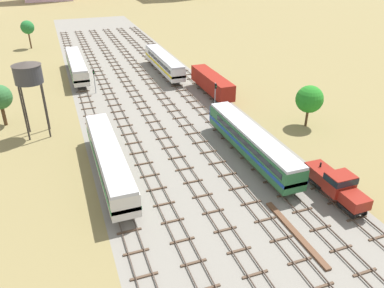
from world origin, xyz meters
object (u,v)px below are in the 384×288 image
(shunter_loco_right_nearest, at_px, (337,184))
(diesel_railcar_centre_right_near, at_px, (251,141))
(diesel_railcar_centre_right_far, at_px, (164,62))
(signal_post_near, at_px, (215,93))
(water_tower, at_px, (28,74))
(diesel_railcar_far_left_mid, at_px, (109,158))
(freight_boxcar_right_midfar, at_px, (212,82))
(signal_post_nearest, at_px, (94,78))
(diesel_railcar_far_left_farther, at_px, (76,65))

(shunter_loco_right_nearest, bearing_deg, diesel_railcar_centre_right_near, 111.81)
(diesel_railcar_centre_right_far, distance_m, signal_post_near, 22.46)
(water_tower, bearing_deg, diesel_railcar_far_left_mid, -62.84)
(freight_boxcar_right_midfar, height_order, signal_post_nearest, signal_post_nearest)
(freight_boxcar_right_midfar, relative_size, diesel_railcar_far_left_farther, 0.68)
(freight_boxcar_right_midfar, relative_size, diesel_railcar_centre_right_far, 0.68)
(diesel_railcar_far_left_mid, distance_m, freight_boxcar_right_midfar, 30.76)
(signal_post_nearest, height_order, signal_post_near, signal_post_near)
(signal_post_near, bearing_deg, shunter_loco_right_nearest, -85.45)
(diesel_railcar_centre_right_far, xyz_separation_m, signal_post_nearest, (-15.39, -7.25, 0.37))
(diesel_railcar_centre_right_far, bearing_deg, diesel_railcar_far_left_farther, 167.75)
(signal_post_nearest, bearing_deg, diesel_railcar_centre_right_near, -64.12)
(diesel_railcar_far_left_mid, bearing_deg, signal_post_nearest, 85.80)
(diesel_railcar_far_left_farther, xyz_separation_m, signal_post_near, (19.79, -26.17, 0.43))
(diesel_railcar_far_left_mid, height_order, freight_boxcar_right_midfar, diesel_railcar_far_left_mid)
(diesel_railcar_centre_right_far, relative_size, signal_post_nearest, 4.46)
(freight_boxcar_right_midfar, relative_size, signal_post_nearest, 3.04)
(diesel_railcar_far_left_mid, xyz_separation_m, signal_post_nearest, (2.20, 29.94, 0.37))
(diesel_railcar_centre_right_near, height_order, diesel_railcar_centre_right_far, same)
(diesel_railcar_far_left_mid, bearing_deg, diesel_railcar_centre_right_far, 64.68)
(shunter_loco_right_nearest, bearing_deg, diesel_railcar_far_left_farther, 112.24)
(freight_boxcar_right_midfar, relative_size, signal_post_near, 2.98)
(diesel_railcar_far_left_mid, xyz_separation_m, diesel_railcar_far_left_farther, (0.00, 41.01, 0.00))
(diesel_railcar_centre_right_near, bearing_deg, diesel_railcar_far_left_farther, 112.34)
(diesel_railcar_centre_right_far, bearing_deg, diesel_railcar_far_left_mid, -115.32)
(signal_post_near, bearing_deg, water_tower, 179.28)
(signal_post_nearest, bearing_deg, diesel_railcar_centre_right_far, 25.23)
(diesel_railcar_far_left_mid, height_order, water_tower, water_tower)
(diesel_railcar_centre_right_far, bearing_deg, signal_post_nearest, -154.77)
(diesel_railcar_centre_right_far, relative_size, diesel_railcar_far_left_farther, 1.00)
(diesel_railcar_far_left_mid, xyz_separation_m, freight_boxcar_right_midfar, (22.00, 21.50, -0.15))
(water_tower, bearing_deg, diesel_railcar_centre_right_near, -33.78)
(freight_boxcar_right_midfar, bearing_deg, diesel_railcar_centre_right_near, -100.71)
(diesel_railcar_far_left_farther, relative_size, water_tower, 1.90)
(water_tower, relative_size, signal_post_near, 2.30)
(diesel_railcar_far_left_mid, distance_m, signal_post_nearest, 30.02)
(water_tower, bearing_deg, freight_boxcar_right_midfar, 11.95)
(shunter_loco_right_nearest, distance_m, diesel_railcar_centre_right_near, 11.85)
(shunter_loco_right_nearest, distance_m, signal_post_near, 27.73)
(diesel_railcar_centre_right_far, xyz_separation_m, water_tower, (-25.39, -22.00, 6.51))
(diesel_railcar_centre_right_near, distance_m, signal_post_near, 16.79)
(freight_boxcar_right_midfar, bearing_deg, diesel_railcar_far_left_mid, -135.66)
(diesel_railcar_centre_right_far, bearing_deg, water_tower, -139.09)
(shunter_loco_right_nearest, xyz_separation_m, diesel_railcar_far_left_farther, (-21.99, 53.80, 0.59))
(freight_boxcar_right_midfar, xyz_separation_m, diesel_railcar_far_left_farther, (-22.00, 19.51, 0.15))
(diesel_railcar_far_left_farther, bearing_deg, shunter_loco_right_nearest, -67.76)
(diesel_railcar_centre_right_near, distance_m, freight_boxcar_right_midfar, 23.71)
(diesel_railcar_far_left_farther, distance_m, signal_post_near, 32.81)
(diesel_railcar_centre_right_near, height_order, signal_post_nearest, signal_post_nearest)
(diesel_railcar_far_left_mid, distance_m, water_tower, 18.28)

